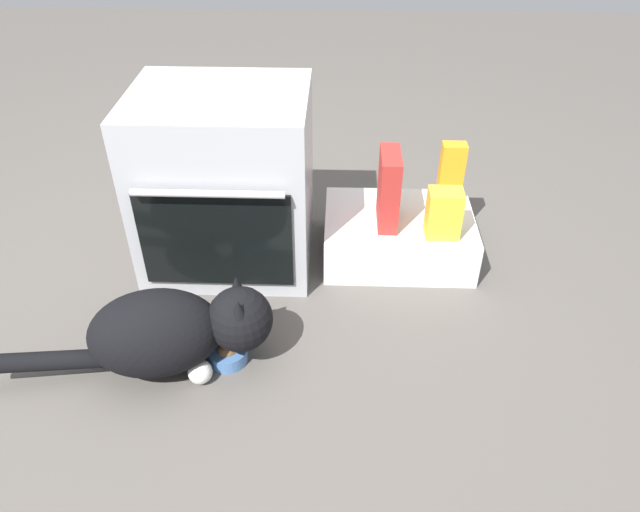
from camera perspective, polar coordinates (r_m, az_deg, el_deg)
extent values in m
plane|color=#56514C|center=(2.04, -8.27, -7.87)|extent=(8.00, 8.00, 0.00)
cube|color=#B7BABF|center=(2.22, -8.94, 7.02)|extent=(0.61, 0.50, 0.66)
cube|color=black|center=(2.06, -9.85, 1.43)|extent=(0.52, 0.01, 0.36)
cylinder|color=silver|center=(1.92, -10.63, 5.82)|extent=(0.49, 0.02, 0.02)
cube|color=white|center=(2.35, 7.39, 1.95)|extent=(0.56, 0.41, 0.18)
cylinder|color=#4C7AB7|center=(1.96, -8.83, -9.23)|extent=(0.12, 0.12, 0.05)
sphere|color=brown|center=(1.95, -8.88, -8.89)|extent=(0.07, 0.07, 0.07)
ellipsoid|color=black|center=(1.89, -15.32, -7.04)|extent=(0.44, 0.34, 0.27)
sphere|color=black|center=(1.86, -7.59, -5.94)|extent=(0.20, 0.20, 0.20)
cone|color=black|center=(1.85, -7.86, -3.05)|extent=(0.07, 0.07, 0.09)
cone|color=black|center=(1.77, -7.70, -5.36)|extent=(0.07, 0.07, 0.09)
cylinder|color=black|center=(2.02, -24.57, -9.05)|extent=(0.35, 0.12, 0.09)
sphere|color=silver|center=(2.01, -11.28, -7.62)|extent=(0.08, 0.08, 0.08)
sphere|color=silver|center=(1.91, -11.29, -10.73)|extent=(0.08, 0.08, 0.08)
cube|color=#B72D28|center=(2.18, 6.53, 6.30)|extent=(0.07, 0.18, 0.28)
cube|color=orange|center=(2.37, 12.33, 7.72)|extent=(0.09, 0.06, 0.24)
cube|color=yellow|center=(2.17, 11.65, 3.97)|extent=(0.12, 0.09, 0.18)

